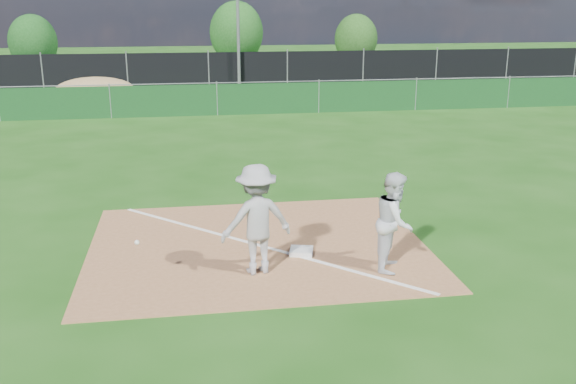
# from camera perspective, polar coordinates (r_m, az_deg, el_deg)

# --- Properties ---
(ground) EXTENTS (90.00, 90.00, 0.00)m
(ground) POSITION_cam_1_polar(r_m,az_deg,el_deg) (20.29, -5.54, 4.42)
(ground) COLOR #18490F
(ground) RESTS_ON ground
(infield_dirt) EXTENTS (6.00, 5.00, 0.02)m
(infield_dirt) POSITION_cam_1_polar(r_m,az_deg,el_deg) (11.67, -2.70, -4.78)
(infield_dirt) COLOR #98643D
(infield_dirt) RESTS_ON ground
(foul_line) EXTENTS (5.01, 5.01, 0.01)m
(foul_line) POSITION_cam_1_polar(r_m,az_deg,el_deg) (11.66, -2.70, -4.72)
(foul_line) COLOR white
(foul_line) RESTS_ON infield_dirt
(green_fence) EXTENTS (44.00, 0.05, 1.20)m
(green_fence) POSITION_cam_1_polar(r_m,az_deg,el_deg) (25.10, -6.32, 8.14)
(green_fence) COLOR #103B17
(green_fence) RESTS_ON ground
(dirt_mound) EXTENTS (3.38, 2.60, 1.17)m
(dirt_mound) POSITION_cam_1_polar(r_m,az_deg,el_deg) (28.80, -16.78, 8.60)
(dirt_mound) COLOR #9C7D4B
(dirt_mound) RESTS_ON ground
(black_fence) EXTENTS (46.00, 0.04, 1.80)m
(black_fence) POSITION_cam_1_polar(r_m,az_deg,el_deg) (32.99, -7.06, 10.67)
(black_fence) COLOR black
(black_fence) RESTS_ON ground
(parking_lot) EXTENTS (46.00, 9.00, 0.01)m
(parking_lot) POSITION_cam_1_polar(r_m,az_deg,el_deg) (38.06, -7.31, 10.08)
(parking_lot) COLOR black
(parking_lot) RESTS_ON ground
(light_pole) EXTENTS (0.16, 0.16, 8.00)m
(light_pole) POSITION_cam_1_polar(r_m,az_deg,el_deg) (32.61, -4.50, 16.13)
(light_pole) COLOR slate
(light_pole) RESTS_ON ground
(first_base) EXTENTS (0.48, 0.48, 0.08)m
(first_base) POSITION_cam_1_polar(r_m,az_deg,el_deg) (11.27, 1.19, -5.28)
(first_base) COLOR silver
(first_base) RESTS_ON infield_dirt
(play_at_first) EXTENTS (2.55, 0.90, 1.80)m
(play_at_first) POSITION_cam_1_polar(r_m,az_deg,el_deg) (10.25, -2.81, -2.45)
(play_at_first) COLOR #AEAEB0
(play_at_first) RESTS_ON infield_dirt
(runner) EXTENTS (0.90, 0.99, 1.65)m
(runner) POSITION_cam_1_polar(r_m,az_deg,el_deg) (10.58, 9.47, -2.60)
(runner) COLOR silver
(runner) RESTS_ON ground
(car_left) EXTENTS (4.41, 2.17, 1.45)m
(car_left) POSITION_cam_1_polar(r_m,az_deg,el_deg) (37.29, -16.23, 10.56)
(car_left) COLOR #AAADB2
(car_left) RESTS_ON parking_lot
(car_mid) EXTENTS (4.56, 2.66, 1.42)m
(car_mid) POSITION_cam_1_polar(r_m,az_deg,el_deg) (37.17, -10.94, 10.88)
(car_mid) COLOR black
(car_mid) RESTS_ON parking_lot
(car_right) EXTENTS (4.60, 2.21, 1.29)m
(car_right) POSITION_cam_1_polar(r_m,az_deg,el_deg) (39.15, 2.58, 11.34)
(car_right) COLOR black
(car_right) RESTS_ON parking_lot
(tree_left) EXTENTS (2.94, 2.94, 3.49)m
(tree_left) POSITION_cam_1_polar(r_m,az_deg,el_deg) (43.98, -21.73, 12.28)
(tree_left) COLOR #382316
(tree_left) RESTS_ON ground
(tree_mid) EXTENTS (3.61, 3.61, 4.28)m
(tree_mid) POSITION_cam_1_polar(r_m,az_deg,el_deg) (44.78, -4.60, 13.95)
(tree_mid) COLOR #382316
(tree_mid) RESTS_ON ground
(tree_right) EXTENTS (2.89, 2.89, 3.43)m
(tree_right) POSITION_cam_1_polar(r_m,az_deg,el_deg) (45.02, 6.06, 13.37)
(tree_right) COLOR #382316
(tree_right) RESTS_ON ground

